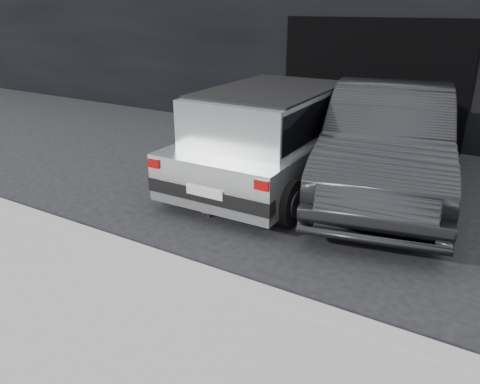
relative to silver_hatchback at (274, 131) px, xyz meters
The scene contains 9 objects.
ground 1.15m from the silver_hatchback, 125.68° to the right, with size 80.00×80.00×0.00m, color black.
building_facade 5.67m from the silver_hatchback, 83.95° to the left, with size 34.00×4.00×5.00m, color black.
garage_opening 3.47m from the silver_hatchback, 80.43° to the left, with size 4.00×0.10×2.60m, color black.
curb 3.35m from the silver_hatchback, 79.84° to the right, with size 18.00×0.25×0.12m, color gray.
sidewalk 4.51m from the silver_hatchback, 82.58° to the right, with size 18.00×2.20×0.11m, color gray.
silver_hatchback is the anchor object (origin of this frame).
second_car 1.82m from the silver_hatchback, 18.26° to the left, with size 1.78×5.10×1.68m, color black.
cat_siamese 1.84m from the silver_hatchback, 94.26° to the right, with size 0.42×0.73×0.26m.
cat_white 1.75m from the silver_hatchback, 103.17° to the right, with size 0.88×0.33×0.41m.
Camera 1 is at (3.88, -6.20, 2.86)m, focal length 35.00 mm.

